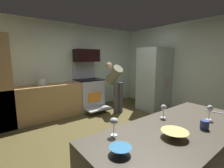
% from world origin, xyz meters
% --- Properties ---
extents(ground_plane, '(5.20, 4.80, 0.02)m').
position_xyz_m(ground_plane, '(0.00, 0.00, -0.01)').
color(ground_plane, brown).
extents(wall_back, '(5.20, 0.12, 2.60)m').
position_xyz_m(wall_back, '(0.00, 2.34, 1.30)').
color(wall_back, silver).
rests_on(wall_back, ground).
extents(wall_right, '(0.12, 4.80, 2.60)m').
position_xyz_m(wall_right, '(2.54, 0.00, 1.30)').
color(wall_right, silver).
rests_on(wall_right, ground).
extents(lower_cabinet_run, '(2.40, 0.60, 0.90)m').
position_xyz_m(lower_cabinet_run, '(-0.90, 1.98, 0.45)').
color(lower_cabinet_run, tan).
rests_on(lower_cabinet_run, ground).
extents(oven_range, '(0.76, 1.01, 1.48)m').
position_xyz_m(oven_range, '(0.40, 1.97, 0.51)').
color(oven_range, '#B4B8BE').
rests_on(oven_range, ground).
extents(microwave, '(0.74, 0.38, 0.37)m').
position_xyz_m(microwave, '(0.40, 2.06, 1.67)').
color(microwave, black).
rests_on(microwave, oven_range).
extents(refrigerator, '(0.88, 0.75, 1.89)m').
position_xyz_m(refrigerator, '(2.03, 0.76, 0.95)').
color(refrigerator, '#B1C2BC').
rests_on(refrigerator, ground).
extents(person_cook, '(0.31, 0.66, 1.46)m').
position_xyz_m(person_cook, '(0.91, 1.31, 0.88)').
color(person_cook, '#4D4D4D').
rests_on(person_cook, ground).
extents(counter_island, '(1.94, 0.80, 0.90)m').
position_xyz_m(counter_island, '(-0.56, -1.50, 0.45)').
color(counter_island, brown).
rests_on(counter_island, ground).
extents(mixing_bowl_large, '(0.16, 0.16, 0.05)m').
position_xyz_m(mixing_bowl_large, '(-1.31, -1.48, 0.93)').
color(mixing_bowl_large, teal).
rests_on(mixing_bowl_large, counter_island).
extents(mixing_bowl_small, '(0.23, 0.23, 0.06)m').
position_xyz_m(mixing_bowl_small, '(-0.78, -1.58, 0.93)').
color(mixing_bowl_small, '#E7CD6C').
rests_on(mixing_bowl_small, counter_island).
extents(wine_glass_near, '(0.06, 0.06, 0.17)m').
position_xyz_m(wine_glass_near, '(-0.12, -1.60, 1.02)').
color(wine_glass_near, silver).
rests_on(wine_glass_near, counter_island).
extents(wine_glass_mid, '(0.06, 0.06, 0.15)m').
position_xyz_m(wine_glass_mid, '(-0.46, -1.26, 1.01)').
color(wine_glass_mid, silver).
rests_on(wine_glass_mid, counter_island).
extents(wine_glass_far, '(0.07, 0.07, 0.16)m').
position_xyz_m(wine_glass_far, '(-1.17, -1.24, 1.02)').
color(wine_glass_far, silver).
rests_on(wine_glass_far, counter_island).
extents(mug_coffee, '(0.08, 0.08, 0.09)m').
position_xyz_m(mug_coffee, '(-0.40, -1.67, 0.94)').
color(mug_coffee, '#39468B').
rests_on(mug_coffee, counter_island).
extents(knife_chef, '(0.07, 0.27, 0.01)m').
position_xyz_m(knife_chef, '(0.22, -1.57, 0.90)').
color(knife_chef, '#B7BABF').
rests_on(knife_chef, counter_island).
extents(stock_pot, '(0.24, 0.24, 0.18)m').
position_xyz_m(stock_pot, '(-0.97, 1.98, 0.99)').
color(stock_pot, '#B1B8C1').
rests_on(stock_pot, lower_cabinet_run).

